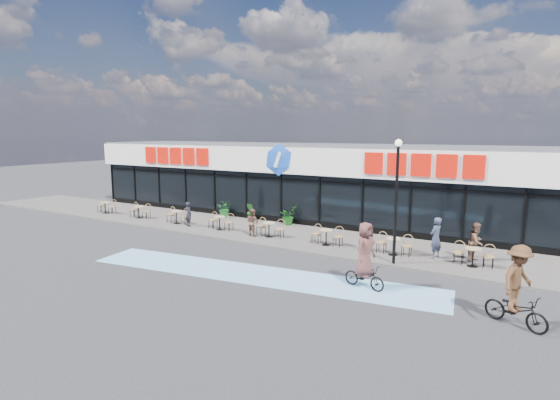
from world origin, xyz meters
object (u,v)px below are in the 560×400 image
Objects in this scene: potted_plant_left at (225,209)px; pedestrian_b at (476,242)px; lamp_post at (397,191)px; potted_plant_mid at (251,212)px; patron_left at (189,214)px; cyclist_a at (365,260)px; bistro_set_0 at (106,206)px; potted_plant_right at (288,215)px; patron_right at (252,222)px; cyclist_b at (517,291)px; pedestrian_a at (436,238)px.

potted_plant_left is 14.89m from pedestrian_b.
potted_plant_mid is (-9.95, 4.20, -2.45)m from lamp_post.
cyclist_a is (11.88, -4.08, 0.20)m from patron_left.
patron_left reaches higher than potted_plant_mid.
patron_left is at bearing 107.56° from pedestrian_b.
bistro_set_0 is (-19.47, 1.29, -2.52)m from lamp_post.
potted_plant_right reaches higher than potted_plant_left.
potted_plant_left is 1.00× the size of potted_plant_mid.
pedestrian_b is (10.41, 1.08, 0.11)m from patron_right.
cyclist_b is at bearing -172.56° from patron_left.
patron_left is (-4.58, -3.26, 0.16)m from potted_plant_right.
bistro_set_0 is at bearing 176.21° from lamp_post.
lamp_post is 3.71m from cyclist_a.
cyclist_b is at bearing -28.84° from potted_plant_mid.
pedestrian_a is (11.21, -2.53, 0.35)m from potted_plant_mid.
patron_left is 0.60× the size of cyclist_a.
patron_right is (4.32, -3.22, 0.17)m from potted_plant_left.
pedestrian_a reaches higher than pedestrian_b.
cyclist_b is (11.95, -8.04, 0.39)m from potted_plant_right.
potted_plant_mid is 11.49m from pedestrian_a.
potted_plant_mid is at bearing 151.16° from cyclist_b.
patron_right reaches higher than potted_plant_left.
bistro_set_0 is at bearing 168.09° from cyclist_b.
lamp_post is 8.89m from potted_plant_right.
patron_right is 10.47m from pedestrian_b.
cyclist_b is (14.49, -7.98, 0.41)m from potted_plant_mid.
cyclist_b reaches higher than potted_plant_mid.
pedestrian_a reaches higher than potted_plant_mid.
lamp_post is at bearing 140.25° from cyclist_b.
potted_plant_left is 3.22m from patron_left.
cyclist_a is 4.71m from cyclist_b.
patron_right is 8.92m from pedestrian_a.
lamp_post is 4.63× the size of potted_plant_right.
potted_plant_right is at bearing 146.07° from cyclist_b.
patron_right is at bearing 151.48° from cyclist_a.
potted_plant_left is 13.92m from cyclist_a.
cyclist_a is at bearing 171.46° from cyclist_b.
patron_right is at bearing -156.39° from patron_left.
potted_plant_right is 0.46× the size of cyclist_b.
potted_plant_mid is 0.65× the size of pedestrian_b.
potted_plant_right is at bearing 134.83° from cyclist_a.
bistro_set_0 is at bearing 9.81° from patron_right.
pedestrian_a is 1.08× the size of pedestrian_b.
lamp_post is 6.25m from cyclist_b.
patron_left is 17.21m from cyclist_b.
pedestrian_b reaches higher than patron_left.
patron_left is at bearing -90.64° from potted_plant_left.
cyclist_b is at bearing -149.87° from pedestrian_b.
patron_right is 8.56m from cyclist_a.
potted_plant_mid is 0.60× the size of pedestrian_a.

